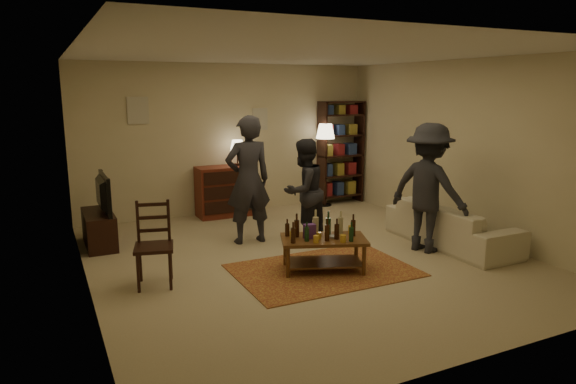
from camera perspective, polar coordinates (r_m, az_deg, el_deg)
floor at (r=7.04m, az=1.94°, el=-7.32°), size 6.00×6.00×0.00m
room_shell at (r=9.21m, az=-10.41°, el=8.48°), size 6.00×6.00×6.00m
rug at (r=6.57m, az=3.94°, el=-8.66°), size 2.20×1.50×0.01m
coffee_table at (r=6.46m, az=3.89°, el=-5.44°), size 1.19×0.92×0.77m
dining_chair at (r=6.18m, az=-14.69°, el=-5.24°), size 0.53×0.53×1.01m
tv_stand at (r=7.94m, az=-20.28°, el=-2.95°), size 0.40×1.00×1.06m
dresser at (r=9.26m, az=-6.95°, el=0.24°), size 1.00×0.50×1.36m
bookshelf at (r=10.27m, az=5.86°, el=4.52°), size 0.90×0.34×2.02m
floor_lamp at (r=9.90m, az=4.17°, el=6.13°), size 0.36×0.36×1.60m
sofa at (r=7.89m, az=17.67°, el=-3.48°), size 0.81×2.08×0.61m
person_left at (r=7.54m, az=-4.46°, el=1.33°), size 0.70×0.47×1.89m
person_right at (r=7.60m, az=1.76°, el=0.14°), size 0.91×0.81×1.54m
person_by_sofa at (r=7.40m, az=15.35°, el=0.43°), size 1.01×1.32×1.80m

